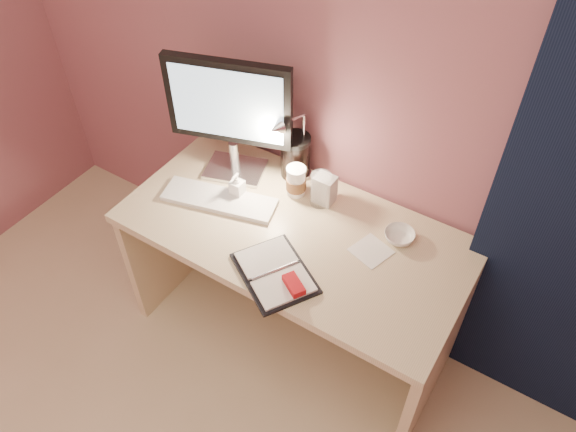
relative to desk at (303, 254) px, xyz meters
The scene contains 12 objects.
desk is the anchor object (origin of this frame).
monitor 0.70m from the desk, 168.20° to the left, with size 0.50×0.25×0.55m.
keyboard 0.44m from the desk, 163.32° to the right, with size 0.48×0.14×0.02m, color silver.
planner 0.40m from the desk, 77.72° to the right, with size 0.39×0.36×0.05m.
paper_b 0.38m from the desk, ahead, with size 0.13×0.13×0.00m, color silver.
coffee_cup 0.33m from the desk, 134.36° to the left, with size 0.08×0.08×0.14m.
clear_cup 0.32m from the desk, 86.57° to the left, with size 0.09×0.09×0.15m, color white.
bowl 0.46m from the desk, 14.99° to the left, with size 0.12×0.12×0.04m, color silver.
lotion_bottle 0.42m from the desk, behind, with size 0.05×0.05×0.12m, color white.
dark_jar 0.42m from the desk, 129.55° to the left, with size 0.13×0.13×0.18m, color black.
product_box 0.32m from the desk, 82.95° to the left, with size 0.09×0.07×0.13m, color silver.
desk_lamp 0.48m from the desk, 128.37° to the left, with size 0.13×0.21×0.34m.
Camera 1 is at (0.79, 0.08, 2.37)m, focal length 35.00 mm.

